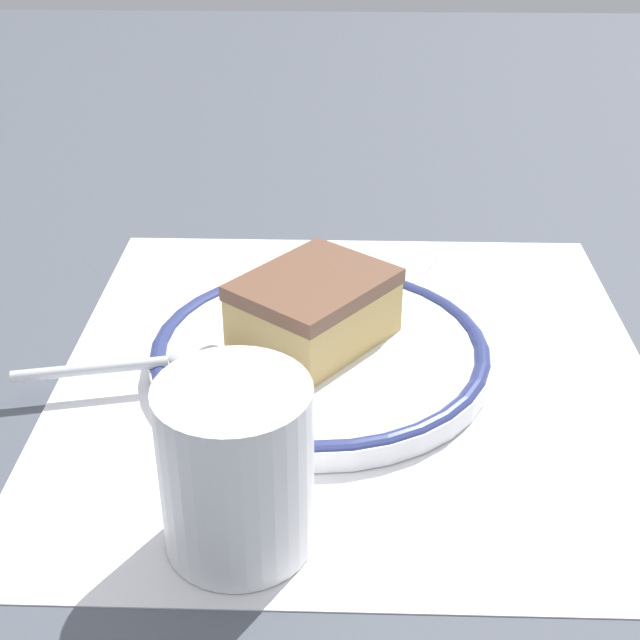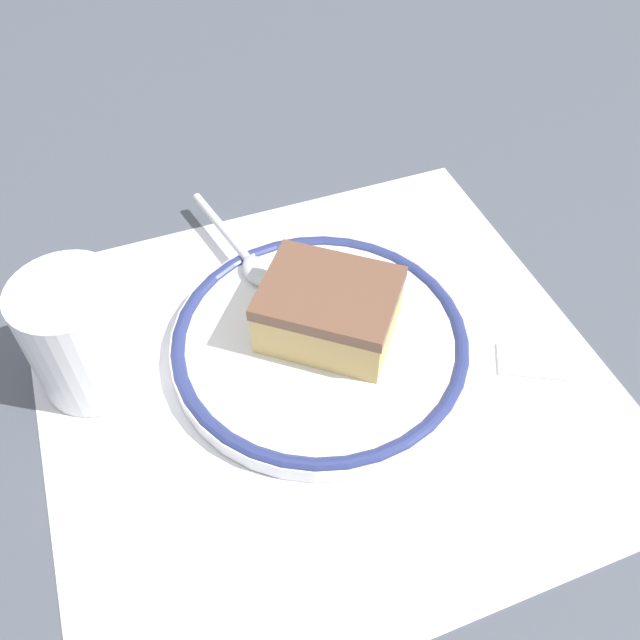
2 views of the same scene
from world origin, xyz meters
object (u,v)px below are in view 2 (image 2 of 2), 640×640
plate (320,341)px  napkin (517,469)px  sugar_packet (532,359)px  cake_slice (329,310)px  spoon (245,255)px  cup (83,341)px

plate → napkin: plate is taller
sugar_packet → plate: bearing=-25.3°
plate → sugar_packet: size_ratio=4.54×
cake_slice → spoon: (0.04, -0.10, -0.02)m
cup → napkin: (-0.25, 0.18, -0.04)m
plate → cake_slice: bearing=-154.6°
sugar_packet → spoon: bearing=-44.3°
cake_slice → spoon: size_ratio=0.91×
sugar_packet → cup: bearing=-18.7°
spoon → sugar_packet: (-0.17, 0.17, -0.02)m
plate → cake_slice: size_ratio=1.83×
cake_slice → sugar_packet: size_ratio=2.47×
plate → spoon: size_ratio=1.68×
cake_slice → napkin: bearing=118.1°
napkin → sugar_packet: (-0.06, -0.07, 0.00)m
spoon → sugar_packet: bearing=135.7°
cup → cake_slice: bearing=169.6°
plate → napkin: 0.17m
plate → cake_slice: (-0.01, -0.00, 0.03)m
plate → spoon: spoon is taller
napkin → sugar_packet: size_ratio=2.26×
cake_slice → cup: (0.17, -0.03, 0.00)m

